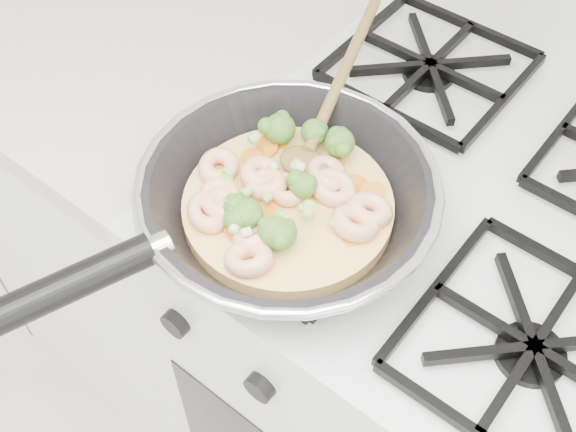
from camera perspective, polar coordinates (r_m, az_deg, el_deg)
The scene contains 3 objects.
stove at distance 1.23m, azimuth 10.28°, elevation -11.71°, with size 0.60×0.60×0.92m.
counter_left at distance 1.56m, azimuth -15.37°, elevation 4.95°, with size 1.00×0.60×0.90m.
skillet at distance 0.75m, azimuth -0.37°, elevation 1.35°, with size 0.32×0.61×0.09m.
Camera 1 is at (0.17, 1.14, 1.54)m, focal length 44.51 mm.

